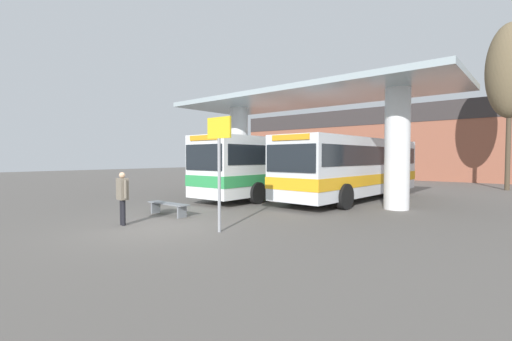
% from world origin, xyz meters
% --- Properties ---
extents(ground_plane, '(100.00, 100.00, 0.00)m').
position_xyz_m(ground_plane, '(0.00, 0.00, 0.00)').
color(ground_plane, '#605B56').
extents(townhouse_backdrop, '(40.00, 0.58, 7.11)m').
position_xyz_m(townhouse_backdrop, '(0.00, 27.85, 4.14)').
color(townhouse_backdrop, brown).
rests_on(townhouse_backdrop, ground_plane).
extents(station_canopy, '(13.79, 5.37, 5.19)m').
position_xyz_m(station_canopy, '(0.00, 8.37, 4.15)').
color(station_canopy, silver).
rests_on(station_canopy, ground_plane).
extents(transit_bus_left_bay, '(2.81, 11.49, 3.12)m').
position_xyz_m(transit_bus_left_bay, '(-2.29, 9.42, 1.74)').
color(transit_bus_left_bay, white).
rests_on(transit_bus_left_bay, ground_plane).
extents(transit_bus_center_bay, '(3.12, 10.84, 3.05)m').
position_xyz_m(transit_bus_center_bay, '(1.70, 10.24, 1.72)').
color(transit_bus_center_bay, silver).
rests_on(transit_bus_center_bay, ground_plane).
extents(waiting_bench_near_pillar, '(1.99, 0.44, 0.46)m').
position_xyz_m(waiting_bench_near_pillar, '(-1.57, 1.44, 0.35)').
color(waiting_bench_near_pillar, slate).
rests_on(waiting_bench_near_pillar, ground_plane).
extents(info_sign_platform, '(0.90, 0.09, 3.27)m').
position_xyz_m(info_sign_platform, '(1.90, 0.68, 2.32)').
color(info_sign_platform, gray).
rests_on(info_sign_platform, ground_plane).
extents(pedestrian_waiting, '(0.62, 0.31, 1.67)m').
position_xyz_m(pedestrian_waiting, '(-1.14, -0.58, 1.02)').
color(pedestrian_waiting, black).
rests_on(pedestrian_waiting, ground_plane).
extents(poplar_tree_behind_left, '(2.77, 2.77, 10.76)m').
position_xyz_m(poplar_tree_behind_left, '(7.30, 21.31, 7.66)').
color(poplar_tree_behind_left, '#473A2B').
rests_on(poplar_tree_behind_left, ground_plane).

